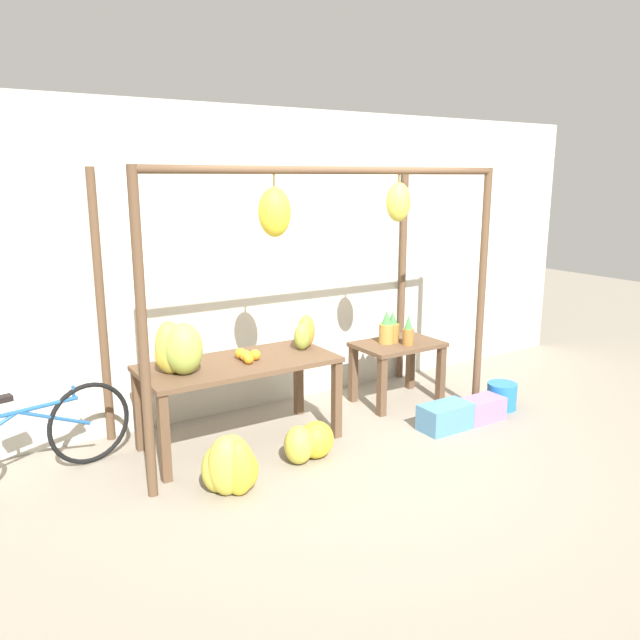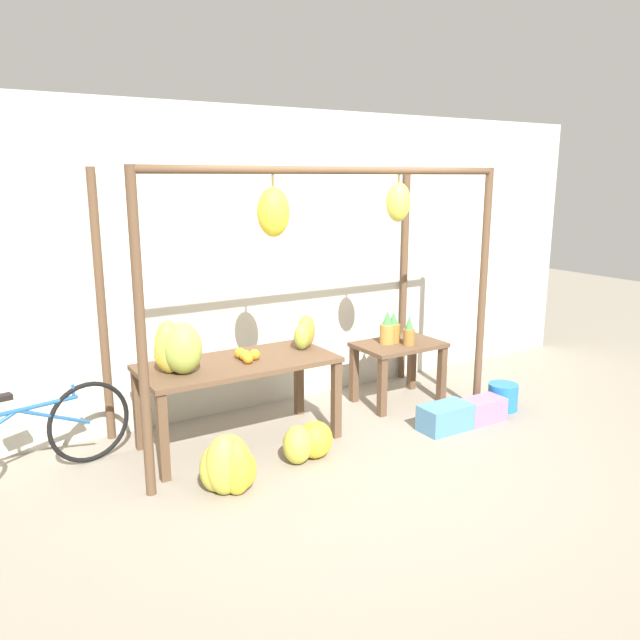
# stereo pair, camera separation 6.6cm
# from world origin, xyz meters

# --- Properties ---
(ground_plane) EXTENTS (20.00, 20.00, 0.00)m
(ground_plane) POSITION_xyz_m (0.00, 0.00, 0.00)
(ground_plane) COLOR gray
(shop_wall_back) EXTENTS (8.00, 0.08, 2.80)m
(shop_wall_back) POSITION_xyz_m (0.00, 1.62, 1.40)
(shop_wall_back) COLOR beige
(shop_wall_back) RESTS_ON ground_plane
(stall_awning) EXTENTS (3.23, 1.28, 2.26)m
(stall_awning) POSITION_xyz_m (-0.05, 0.68, 1.57)
(stall_awning) COLOR brown
(stall_awning) RESTS_ON ground_plane
(display_table_main) EXTENTS (1.60, 0.74, 0.71)m
(display_table_main) POSITION_xyz_m (-0.68, 0.86, 0.62)
(display_table_main) COLOR brown
(display_table_main) RESTS_ON ground_plane
(display_table_side) EXTENTS (0.83, 0.56, 0.60)m
(display_table_side) POSITION_xyz_m (1.06, 0.95, 0.47)
(display_table_side) COLOR brown
(display_table_side) RESTS_ON ground_plane
(banana_pile_on_table) EXTENTS (0.40, 0.40, 0.41)m
(banana_pile_on_table) POSITION_xyz_m (-1.21, 0.83, 0.90)
(banana_pile_on_table) COLOR #9EB247
(banana_pile_on_table) RESTS_ON display_table_main
(orange_pile) EXTENTS (0.18, 0.26, 0.09)m
(orange_pile) POSITION_xyz_m (-0.62, 0.83, 0.76)
(orange_pile) COLOR orange
(orange_pile) RESTS_ON display_table_main
(pineapple_cluster) EXTENTS (0.27, 0.34, 0.33)m
(pineapple_cluster) POSITION_xyz_m (1.03, 0.99, 0.73)
(pineapple_cluster) COLOR olive
(pineapple_cluster) RESTS_ON display_table_side
(banana_pile_ground_left) EXTENTS (0.47, 0.51, 0.44)m
(banana_pile_ground_left) POSITION_xyz_m (-1.08, 0.15, 0.19)
(banana_pile_ground_left) COLOR gold
(banana_pile_ground_left) RESTS_ON ground_plane
(banana_pile_ground_right) EXTENTS (0.52, 0.37, 0.30)m
(banana_pile_ground_right) POSITION_xyz_m (-0.36, 0.28, 0.15)
(banana_pile_ground_right) COLOR yellow
(banana_pile_ground_right) RESTS_ON ground_plane
(fruit_crate_white) EXTENTS (0.46, 0.26, 0.23)m
(fruit_crate_white) POSITION_xyz_m (0.97, 0.16, 0.12)
(fruit_crate_white) COLOR #4C84B2
(fruit_crate_white) RESTS_ON ground_plane
(blue_bucket) EXTENTS (0.28, 0.28, 0.25)m
(blue_bucket) POSITION_xyz_m (1.79, 0.25, 0.13)
(blue_bucket) COLOR blue
(blue_bucket) RESTS_ON ground_plane
(parked_bicycle) EXTENTS (1.64, 0.37, 0.69)m
(parked_bicycle) POSITION_xyz_m (-2.32, 1.05, 0.34)
(parked_bicycle) COLOR black
(parked_bicycle) RESTS_ON ground_plane
(papaya_pile) EXTENTS (0.27, 0.23, 0.29)m
(papaya_pile) POSITION_xyz_m (-0.03, 0.91, 0.84)
(papaya_pile) COLOR #93A33D
(papaya_pile) RESTS_ON display_table_main
(fruit_crate_purple) EXTENTS (0.42, 0.24, 0.21)m
(fruit_crate_purple) POSITION_xyz_m (1.41, 0.15, 0.10)
(fruit_crate_purple) COLOR #9970B7
(fruit_crate_purple) RESTS_ON ground_plane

